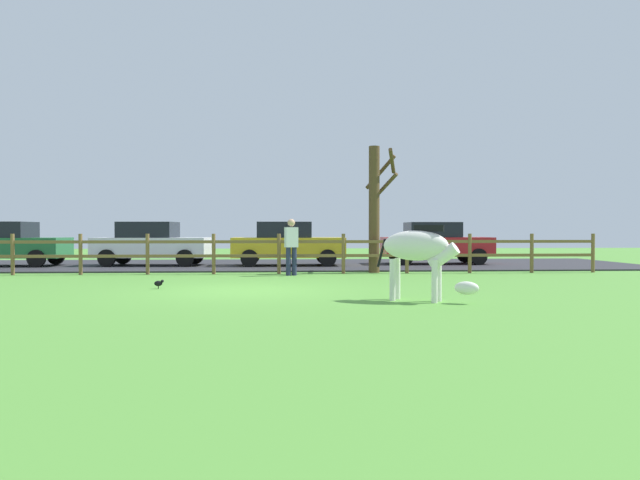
% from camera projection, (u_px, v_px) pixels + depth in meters
% --- Properties ---
extents(ground_plane, '(60.00, 60.00, 0.00)m').
position_uv_depth(ground_plane, '(245.00, 291.00, 13.11)').
color(ground_plane, '#549338').
extents(parking_asphalt, '(28.00, 7.40, 0.05)m').
position_uv_depth(parking_asphalt, '(261.00, 265.00, 22.39)').
color(parking_asphalt, '#2D2D33').
rests_on(parking_asphalt, ground_plane).
extents(paddock_fence, '(21.57, 0.11, 1.21)m').
position_uv_depth(paddock_fence, '(246.00, 251.00, 18.07)').
color(paddock_fence, brown).
rests_on(paddock_fence, ground_plane).
extents(bare_tree, '(0.96, 1.47, 3.91)m').
position_uv_depth(bare_tree, '(375.00, 206.00, 18.63)').
color(bare_tree, '#513A23').
rests_on(bare_tree, ground_plane).
extents(zebra, '(1.74, 1.18, 1.41)m').
position_uv_depth(zebra, '(420.00, 251.00, 11.13)').
color(zebra, white).
rests_on(zebra, ground_plane).
extents(crow_on_grass, '(0.21, 0.10, 0.20)m').
position_uv_depth(crow_on_grass, '(159.00, 283.00, 13.50)').
color(crow_on_grass, black).
rests_on(crow_on_grass, ground_plane).
extents(parked_car_yellow, '(4.01, 1.90, 1.56)m').
position_uv_depth(parked_car_yellow, '(287.00, 243.00, 21.60)').
color(parked_car_yellow, yellow).
rests_on(parked_car_yellow, parking_asphalt).
extents(parked_car_red, '(4.01, 1.91, 1.56)m').
position_uv_depth(parked_car_red, '(435.00, 243.00, 22.59)').
color(parked_car_red, red).
rests_on(parked_car_red, parking_asphalt).
extents(parked_car_white, '(4.10, 2.08, 1.56)m').
position_uv_depth(parked_car_white, '(152.00, 243.00, 21.59)').
color(parked_car_white, white).
rests_on(parked_car_white, parking_asphalt).
extents(parked_car_green, '(4.03, 1.93, 1.56)m').
position_uv_depth(parked_car_green, '(6.00, 244.00, 21.22)').
color(parked_car_green, '#236B38').
rests_on(parked_car_green, parking_asphalt).
extents(visitor_near_fence, '(0.41, 0.31, 1.64)m').
position_uv_depth(visitor_near_fence, '(291.00, 244.00, 17.43)').
color(visitor_near_fence, '#232847').
rests_on(visitor_near_fence, ground_plane).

